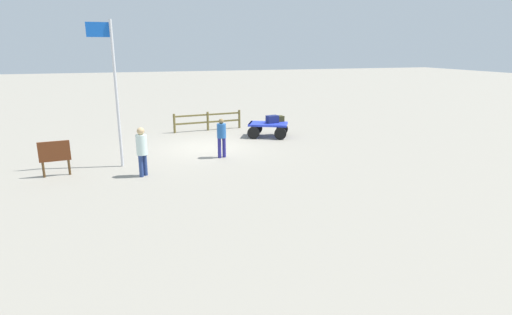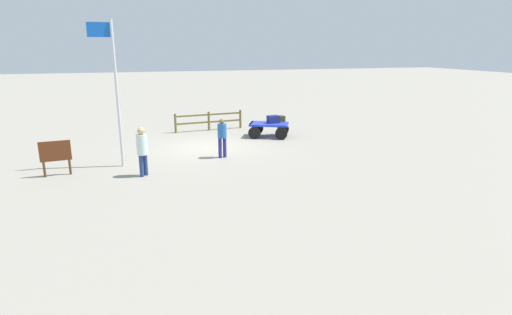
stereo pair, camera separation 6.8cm
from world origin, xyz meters
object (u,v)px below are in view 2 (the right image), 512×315
(worker_trailing, at_px, (142,148))
(signboard, at_px, (55,153))
(suitcase_dark, at_px, (273,119))
(suitcase_tan, at_px, (279,119))
(flagpole, at_px, (114,85))
(luggage_cart, at_px, (269,127))
(worker_lead, at_px, (222,135))

(worker_trailing, bearing_deg, signboard, -17.31)
(suitcase_dark, height_order, worker_trailing, worker_trailing)
(suitcase_dark, bearing_deg, signboard, 23.02)
(suitcase_tan, height_order, flagpole, flagpole)
(worker_trailing, height_order, flagpole, flagpole)
(suitcase_tan, relative_size, signboard, 0.44)
(luggage_cart, xyz_separation_m, signboard, (8.95, 3.92, 0.30))
(suitcase_tan, relative_size, worker_lead, 0.34)
(luggage_cart, height_order, suitcase_dark, suitcase_dark)
(flagpole, bearing_deg, suitcase_dark, -155.11)
(luggage_cart, relative_size, worker_lead, 1.42)
(worker_lead, relative_size, flagpole, 0.30)
(flagpole, bearing_deg, worker_trailing, 117.41)
(suitcase_tan, height_order, signboard, signboard)
(suitcase_tan, height_order, worker_lead, worker_lead)
(signboard, bearing_deg, suitcase_tan, -156.42)
(flagpole, bearing_deg, worker_lead, -178.15)
(suitcase_tan, bearing_deg, worker_trailing, 36.81)
(signboard, bearing_deg, worker_lead, -173.06)
(worker_lead, height_order, worker_trailing, worker_trailing)
(luggage_cart, bearing_deg, suitcase_dark, 175.45)
(suitcase_dark, xyz_separation_m, worker_trailing, (6.35, 4.78, 0.13))
(suitcase_dark, distance_m, signboard, 9.97)
(worker_lead, bearing_deg, luggage_cart, -133.43)
(suitcase_tan, relative_size, suitcase_dark, 0.87)
(luggage_cart, relative_size, flagpole, 0.43)
(worker_lead, height_order, flagpole, flagpole)
(suitcase_tan, distance_m, worker_trailing, 8.47)
(suitcase_dark, height_order, signboard, signboard)
(suitcase_dark, height_order, worker_lead, worker_lead)
(suitcase_tan, height_order, worker_trailing, worker_trailing)
(worker_lead, distance_m, flagpole, 4.39)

